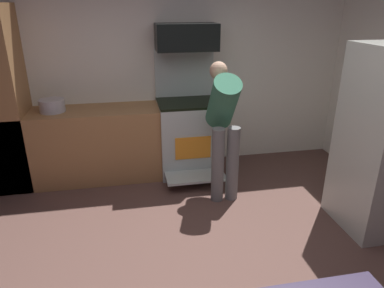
% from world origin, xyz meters
% --- Properties ---
extents(ground_plane, '(5.20, 4.80, 0.02)m').
position_xyz_m(ground_plane, '(0.00, 0.00, -0.01)').
color(ground_plane, brown).
extents(wall_back, '(5.20, 0.12, 2.60)m').
position_xyz_m(wall_back, '(0.00, 2.34, 1.30)').
color(wall_back, silver).
rests_on(wall_back, ground).
extents(lower_cabinet_run, '(2.40, 0.60, 0.90)m').
position_xyz_m(lower_cabinet_run, '(-0.90, 1.98, 0.45)').
color(lower_cabinet_run, '#A27145').
rests_on(lower_cabinet_run, ground).
extents(oven_range, '(0.76, 0.97, 1.56)m').
position_xyz_m(oven_range, '(0.31, 1.97, 0.51)').
color(oven_range, '#B4C0BC').
rests_on(oven_range, ground).
extents(microwave, '(0.74, 0.38, 0.32)m').
position_xyz_m(microwave, '(0.31, 2.06, 1.72)').
color(microwave, black).
rests_on(microwave, oven_range).
extents(person_cook, '(0.31, 0.61, 1.50)m').
position_xyz_m(person_cook, '(0.58, 1.27, 0.89)').
color(person_cook, slate).
rests_on(person_cook, ground).
extents(stock_pot, '(0.29, 0.29, 0.15)m').
position_xyz_m(stock_pot, '(-1.31, 1.98, 0.97)').
color(stock_pot, '#BBB7BE').
rests_on(stock_pot, lower_cabinet_run).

